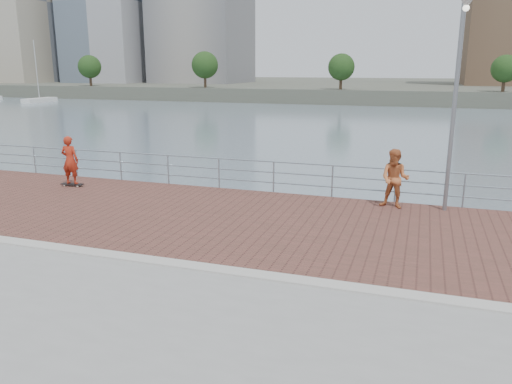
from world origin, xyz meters
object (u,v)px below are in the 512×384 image
(street_lamp, at_px, (460,56))
(skateboarder, at_px, (70,160))
(guardrail, at_px, (302,175))
(bystander, at_px, (395,179))

(street_lamp, bearing_deg, skateboarder, -177.68)
(street_lamp, bearing_deg, guardrail, 168.06)
(skateboarder, xyz_separation_m, bystander, (11.39, 0.78, -0.05))
(guardrail, height_order, bystander, bystander)
(bystander, bearing_deg, skateboarder, -164.98)
(skateboarder, relative_size, bystander, 0.96)
(guardrail, relative_size, bystander, 21.23)
(street_lamp, xyz_separation_m, skateboarder, (-12.91, -0.52, -3.59))
(skateboarder, bearing_deg, guardrail, -175.96)
(bystander, bearing_deg, street_lamp, 1.66)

